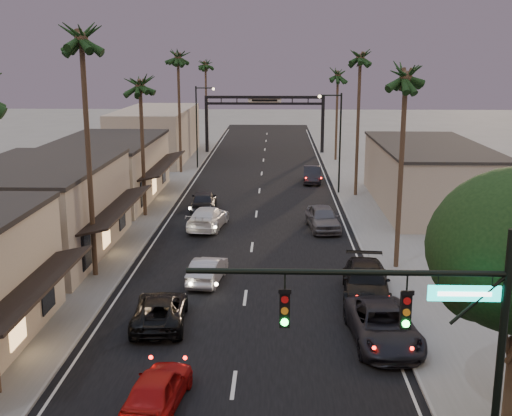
# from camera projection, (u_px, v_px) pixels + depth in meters

# --- Properties ---
(ground) EXTENTS (200.00, 200.00, 0.00)m
(ground) POSITION_uv_depth(u_px,v_px,m) (257.00, 206.00, 53.40)
(ground) COLOR slate
(ground) RESTS_ON ground
(road) EXTENTS (14.00, 120.00, 0.02)m
(road) POSITION_uv_depth(u_px,v_px,m) (259.00, 193.00, 58.26)
(road) COLOR black
(road) RESTS_ON ground
(sidewalk_left) EXTENTS (5.00, 92.00, 0.12)m
(sidewalk_left) POSITION_uv_depth(u_px,v_px,m) (168.00, 178.00, 65.35)
(sidewalk_left) COLOR slate
(sidewalk_left) RESTS_ON ground
(sidewalk_right) EXTENTS (5.00, 92.00, 0.12)m
(sidewalk_right) POSITION_uv_depth(u_px,v_px,m) (355.00, 179.00, 64.76)
(sidewalk_right) COLOR slate
(sidewalk_right) RESTS_ON ground
(storefront_mid) EXTENTS (8.00, 14.00, 5.50)m
(storefront_mid) POSITION_uv_depth(u_px,v_px,m) (40.00, 212.00, 39.55)
(storefront_mid) COLOR gray
(storefront_mid) RESTS_ON ground
(storefront_far) EXTENTS (8.00, 16.00, 5.00)m
(storefront_far) POSITION_uv_depth(u_px,v_px,m) (107.00, 171.00, 55.17)
(storefront_far) COLOR #B9A78D
(storefront_far) RESTS_ON ground
(storefront_dist) EXTENTS (8.00, 20.00, 6.00)m
(storefront_dist) POSITION_uv_depth(u_px,v_px,m) (156.00, 134.00, 77.43)
(storefront_dist) COLOR gray
(storefront_dist) RESTS_ON ground
(building_right) EXTENTS (8.00, 18.00, 5.00)m
(building_right) POSITION_uv_depth(u_px,v_px,m) (428.00, 177.00, 52.38)
(building_right) COLOR gray
(building_right) RESTS_ON ground
(traffic_signal) EXTENTS (8.51, 0.22, 7.80)m
(traffic_signal) POSITION_uv_depth(u_px,v_px,m) (431.00, 327.00, 17.03)
(traffic_signal) COLOR black
(traffic_signal) RESTS_ON ground
(arch) EXTENTS (15.20, 0.40, 7.27)m
(arch) POSITION_uv_depth(u_px,v_px,m) (265.00, 110.00, 81.30)
(arch) COLOR black
(arch) RESTS_ON ground
(streetlight_right) EXTENTS (2.13, 0.30, 9.00)m
(streetlight_right) POSITION_uv_depth(u_px,v_px,m) (337.00, 135.00, 56.82)
(streetlight_right) COLOR black
(streetlight_right) RESTS_ON ground
(streetlight_left) EXTENTS (2.13, 0.30, 9.00)m
(streetlight_left) POSITION_uv_depth(u_px,v_px,m) (199.00, 120.00, 69.89)
(streetlight_left) COLOR black
(streetlight_left) RESTS_ON ground
(palm_lb) EXTENTS (3.20, 3.20, 15.20)m
(palm_lb) POSITION_uv_depth(u_px,v_px,m) (81.00, 31.00, 33.08)
(palm_lb) COLOR #38281C
(palm_lb) RESTS_ON ground
(palm_lc) EXTENTS (3.20, 3.20, 12.20)m
(palm_lc) POSITION_uv_depth(u_px,v_px,m) (140.00, 79.00, 47.36)
(palm_lc) COLOR #38281C
(palm_lc) RESTS_ON ground
(palm_ld) EXTENTS (3.20, 3.20, 14.20)m
(palm_ld) POSITION_uv_depth(u_px,v_px,m) (178.00, 53.00, 65.40)
(palm_ld) COLOR #38281C
(palm_ld) RESTS_ON ground
(palm_ra) EXTENTS (3.20, 3.20, 13.20)m
(palm_ra) POSITION_uv_depth(u_px,v_px,m) (406.00, 69.00, 34.93)
(palm_ra) COLOR #38281C
(palm_ra) RESTS_ON ground
(palm_rb) EXTENTS (3.20, 3.20, 14.20)m
(palm_rb) POSITION_uv_depth(u_px,v_px,m) (361.00, 53.00, 54.16)
(palm_rb) COLOR #38281C
(palm_rb) RESTS_ON ground
(palm_rc) EXTENTS (3.20, 3.20, 12.20)m
(palm_rc) POSITION_uv_depth(u_px,v_px,m) (338.00, 71.00, 74.06)
(palm_rc) COLOR #38281C
(palm_rc) RESTS_ON ground
(palm_far) EXTENTS (3.20, 3.20, 13.20)m
(palm_far) POSITION_uv_depth(u_px,v_px,m) (205.00, 61.00, 87.98)
(palm_far) COLOR #38281C
(palm_far) RESTS_ON ground
(oncoming_red) EXTENTS (2.23, 4.42, 1.45)m
(oncoming_red) POSITION_uv_depth(u_px,v_px,m) (158.00, 388.00, 22.55)
(oncoming_red) COLOR #9A0C0B
(oncoming_red) RESTS_ON ground
(oncoming_pickup) EXTENTS (2.70, 5.22, 1.41)m
(oncoming_pickup) POSITION_uv_depth(u_px,v_px,m) (160.00, 310.00, 29.55)
(oncoming_pickup) COLOR black
(oncoming_pickup) RESTS_ON ground
(oncoming_silver) EXTENTS (1.99, 4.35, 1.38)m
(oncoming_silver) POSITION_uv_depth(u_px,v_px,m) (208.00, 270.00, 35.15)
(oncoming_silver) COLOR #9F9EA3
(oncoming_silver) RESTS_ON ground
(oncoming_white) EXTENTS (2.93, 5.72, 1.59)m
(oncoming_white) POSITION_uv_depth(u_px,v_px,m) (208.00, 218.00, 46.16)
(oncoming_white) COLOR silver
(oncoming_white) RESTS_ON ground
(oncoming_dgrey) EXTENTS (2.18, 4.95, 1.66)m
(oncoming_dgrey) POSITION_uv_depth(u_px,v_px,m) (204.00, 200.00, 51.53)
(oncoming_dgrey) COLOR black
(oncoming_dgrey) RESTS_ON ground
(curbside_near) EXTENTS (3.02, 5.98, 1.62)m
(curbside_near) POSITION_uv_depth(u_px,v_px,m) (383.00, 325.00, 27.60)
(curbside_near) COLOR black
(curbside_near) RESTS_ON ground
(curbside_black) EXTENTS (2.86, 5.98, 1.68)m
(curbside_black) POSITION_uv_depth(u_px,v_px,m) (366.00, 281.00, 32.94)
(curbside_black) COLOR black
(curbside_black) RESTS_ON ground
(curbside_grey) EXTENTS (2.56, 5.22, 1.71)m
(curbside_grey) POSITION_uv_depth(u_px,v_px,m) (323.00, 218.00, 45.81)
(curbside_grey) COLOR #4F4F54
(curbside_grey) RESTS_ON ground
(curbside_far) EXTENTS (1.91, 4.87, 1.58)m
(curbside_far) POSITION_uv_depth(u_px,v_px,m) (312.00, 175.00, 63.00)
(curbside_far) COLOR black
(curbside_far) RESTS_ON ground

